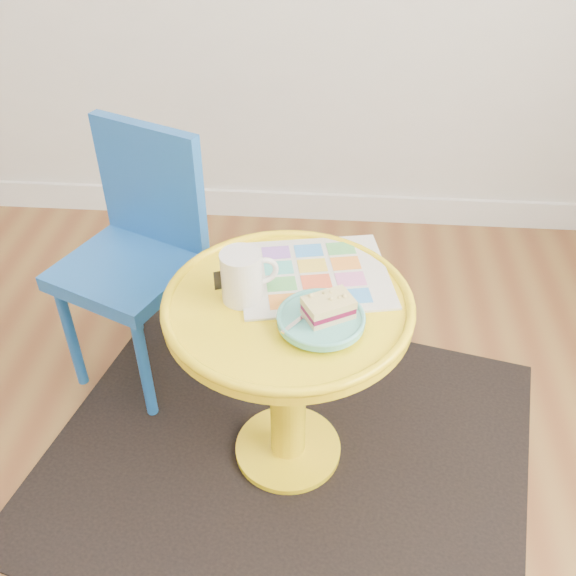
# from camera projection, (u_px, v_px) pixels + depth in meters

# --- Properties ---
(rug) EXTENTS (1.52, 1.37, 0.01)m
(rug) POSITION_uv_depth(u_px,v_px,m) (288.00, 451.00, 1.81)
(rug) COLOR black
(rug) RESTS_ON ground
(side_table) EXTENTS (0.58, 0.58, 0.55)m
(side_table) POSITION_uv_depth(u_px,v_px,m) (288.00, 350.00, 1.57)
(side_table) COLOR yellow
(side_table) RESTS_ON ground
(chair) EXTENTS (0.46, 0.46, 0.78)m
(chair) POSITION_uv_depth(u_px,v_px,m) (138.00, 244.00, 1.84)
(chair) COLOR #1B59B0
(chair) RESTS_ON ground
(newspaper) EXTENTS (0.41, 0.37, 0.01)m
(newspaper) POSITION_uv_depth(u_px,v_px,m) (314.00, 275.00, 1.55)
(newspaper) COLOR silver
(newspaper) RESTS_ON side_table
(mug) EXTENTS (0.13, 0.09, 0.12)m
(mug) POSITION_uv_depth(u_px,v_px,m) (243.00, 275.00, 1.45)
(mug) COLOR white
(mug) RESTS_ON side_table
(plate) EXTENTS (0.19, 0.19, 0.02)m
(plate) POSITION_uv_depth(u_px,v_px,m) (321.00, 320.00, 1.40)
(plate) COLOR #54B1A7
(plate) RESTS_ON newspaper
(cake_slice) EXTENTS (0.12, 0.11, 0.05)m
(cake_slice) POSITION_uv_depth(u_px,v_px,m) (328.00, 307.00, 1.38)
(cake_slice) COLOR #D3BC8C
(cake_slice) RESTS_ON plate
(fork) EXTENTS (0.10, 0.12, 0.00)m
(fork) POSITION_uv_depth(u_px,v_px,m) (306.00, 315.00, 1.39)
(fork) COLOR silver
(fork) RESTS_ON plate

